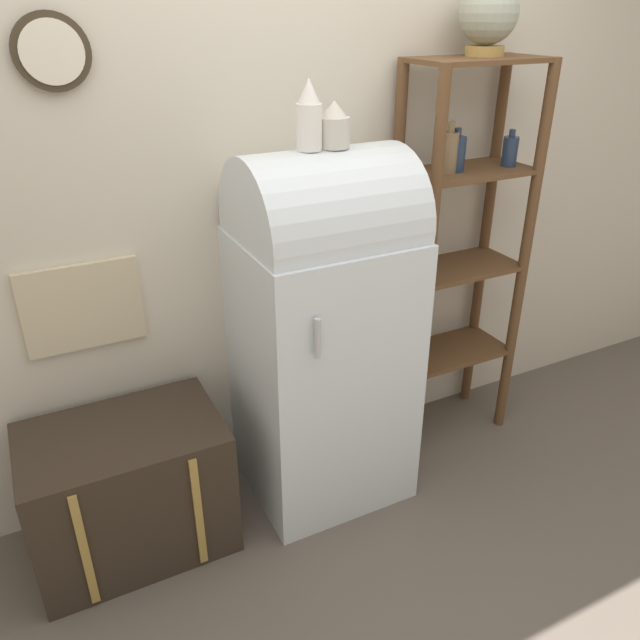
% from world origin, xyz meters
% --- Properties ---
extents(ground_plane, '(12.00, 12.00, 0.00)m').
position_xyz_m(ground_plane, '(0.00, 0.00, 0.00)').
color(ground_plane, '#60564C').
extents(wall_back, '(7.00, 0.09, 2.70)m').
position_xyz_m(wall_back, '(-0.01, 0.57, 1.35)').
color(wall_back, beige).
rests_on(wall_back, ground_plane).
extents(refrigerator, '(0.66, 0.62, 1.53)m').
position_xyz_m(refrigerator, '(-0.00, 0.26, 0.80)').
color(refrigerator, silver).
rests_on(refrigerator, ground_plane).
extents(suitcase_trunk, '(0.75, 0.50, 0.56)m').
position_xyz_m(suitcase_trunk, '(-0.86, 0.27, 0.28)').
color(suitcase_trunk, '#33281E').
rests_on(suitcase_trunk, ground_plane).
extents(shelf_unit, '(0.60, 0.33, 1.81)m').
position_xyz_m(shelf_unit, '(0.76, 0.36, 1.02)').
color(shelf_unit, brown).
rests_on(shelf_unit, ground_plane).
extents(globe, '(0.24, 0.24, 0.28)m').
position_xyz_m(globe, '(0.80, 0.39, 1.96)').
color(globe, '#AD8942').
rests_on(globe, shelf_unit).
extents(vase_left, '(0.09, 0.09, 0.24)m').
position_xyz_m(vase_left, '(-0.06, 0.26, 1.65)').
color(vase_left, white).
rests_on(vase_left, refrigerator).
extents(vase_center, '(0.11, 0.11, 0.16)m').
position_xyz_m(vase_center, '(0.04, 0.26, 1.61)').
color(vase_center, beige).
rests_on(vase_center, refrigerator).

